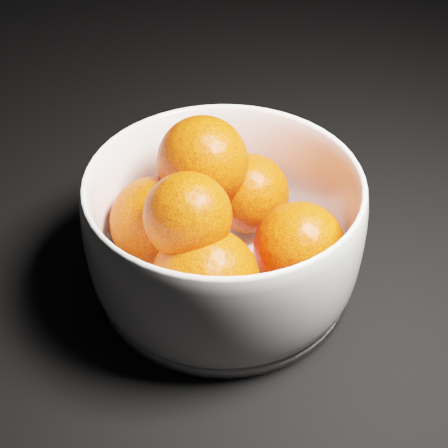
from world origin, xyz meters
TOP-DOWN VIEW (x-y plane):
  - bowl at (0.00, 0.25)m, footprint 0.24×0.24m
  - orange_pile at (-0.01, 0.25)m, footprint 0.18×0.18m

SIDE VIEW (x-z plane):
  - bowl at x=0.00m, z-range 0.00..0.12m
  - orange_pile at x=-0.01m, z-range 0.00..0.13m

